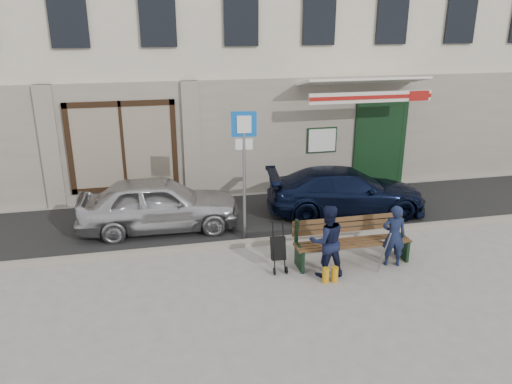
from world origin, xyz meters
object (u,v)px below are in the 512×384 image
object	(u,v)px
car_silver	(159,204)
car_navy	(346,191)
parking_sign	(244,155)
bench	(350,242)
stroller	(278,249)
man	(394,236)
woman	(327,241)

from	to	relation	value
car_silver	car_navy	bearing A→B (deg)	-87.89
parking_sign	bench	world-z (taller)	parking_sign
bench	stroller	size ratio (longest dim) A/B	2.42
car_silver	stroller	xyz separation A→B (m)	(2.21, -2.57, -0.20)
man	car_navy	bearing A→B (deg)	-78.87
bench	man	bearing A→B (deg)	-19.44
man	stroller	bearing A→B (deg)	7.07
car_navy	stroller	size ratio (longest dim) A/B	4.05
woman	parking_sign	bearing A→B (deg)	-59.43
car_navy	bench	xyz separation A→B (m)	(-0.97, -2.62, -0.13)
car_silver	car_navy	xyz separation A→B (m)	(4.68, 0.03, -0.05)
bench	man	world-z (taller)	man
car_silver	parking_sign	distance (m)	2.49
car_navy	stroller	bearing A→B (deg)	143.98
car_silver	man	distance (m)	5.35
parking_sign	woman	world-z (taller)	parking_sign
bench	stroller	distance (m)	1.50
car_navy	woman	xyz separation A→B (m)	(-1.62, -3.00, 0.14)
bench	woman	bearing A→B (deg)	-149.63
parking_sign	stroller	world-z (taller)	parking_sign
parking_sign	stroller	size ratio (longest dim) A/B	2.93
woman	car_silver	bearing A→B (deg)	-44.96
bench	stroller	bearing A→B (deg)	179.23
parking_sign	stroller	bearing A→B (deg)	-69.17
car_navy	woman	bearing A→B (deg)	159.17
parking_sign	man	size ratio (longest dim) A/B	2.26
bench	stroller	xyz separation A→B (m)	(-1.50, 0.02, -0.02)
man	car_silver	bearing A→B (deg)	-17.96
car_silver	woman	size ratio (longest dim) A/B	2.58
parking_sign	woman	bearing A→B (deg)	-50.64
woman	stroller	world-z (taller)	woman
stroller	car_silver	bearing A→B (deg)	133.66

